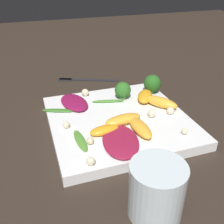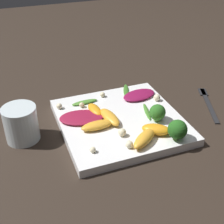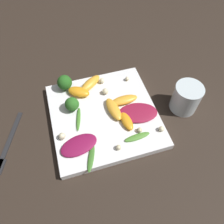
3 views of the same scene
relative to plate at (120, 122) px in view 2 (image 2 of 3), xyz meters
name	(u,v)px [view 2 (image 2 of 3)]	position (x,y,z in m)	size (l,w,h in m)	color
ground_plane	(120,125)	(0.00, 0.00, -0.01)	(2.40, 2.40, 0.00)	#2D231C
plate	(120,122)	(0.00, 0.00, 0.00)	(0.28, 0.28, 0.02)	white
drinking_glass	(21,124)	(0.03, 0.22, 0.03)	(0.07, 0.07, 0.08)	silver
fork	(207,100)	(0.02, -0.26, -0.01)	(0.17, 0.08, 0.01)	#262628
radicchio_leaf_0	(139,95)	(0.08, -0.08, 0.02)	(0.07, 0.10, 0.01)	maroon
radicchio_leaf_1	(82,117)	(0.03, 0.09, 0.02)	(0.08, 0.11, 0.01)	maroon
orange_segment_0	(98,125)	(-0.02, 0.06, 0.02)	(0.03, 0.08, 0.02)	#FCAD33
orange_segment_1	(95,110)	(0.05, 0.05, 0.02)	(0.06, 0.03, 0.02)	orange
orange_segment_2	(144,138)	(-0.10, -0.01, 0.02)	(0.07, 0.08, 0.02)	#FCAD33
orange_segment_3	(156,129)	(-0.08, -0.05, 0.02)	(0.06, 0.07, 0.02)	orange
orange_segment_4	(110,117)	(0.00, 0.03, 0.02)	(0.08, 0.04, 0.02)	#FCAD33
broccoli_floret_0	(157,113)	(-0.04, -0.08, 0.03)	(0.04, 0.04, 0.04)	#84AD5B
broccoli_floret_1	(177,130)	(-0.12, -0.08, 0.03)	(0.04, 0.04, 0.05)	#84AD5B
arugula_sprig_0	(147,112)	(0.00, -0.07, 0.01)	(0.07, 0.03, 0.01)	#47842D
arugula_sprig_1	(126,91)	(0.11, -0.06, 0.01)	(0.07, 0.04, 0.00)	#3D7528
arugula_sprig_2	(85,102)	(0.09, 0.06, 0.01)	(0.02, 0.07, 0.01)	#518E33
macadamia_nut_0	(122,132)	(-0.06, 0.02, 0.02)	(0.02, 0.02, 0.02)	beige
macadamia_nut_1	(129,144)	(-0.11, 0.02, 0.02)	(0.02, 0.02, 0.02)	beige
macadamia_nut_2	(157,98)	(0.04, -0.12, 0.02)	(0.02, 0.02, 0.02)	beige
macadamia_nut_3	(102,95)	(0.11, 0.01, 0.02)	(0.01, 0.01, 0.01)	beige
macadamia_nut_4	(82,105)	(0.08, 0.07, 0.02)	(0.01, 0.01, 0.01)	beige
macadamia_nut_5	(59,106)	(0.09, 0.12, 0.02)	(0.01, 0.01, 0.01)	beige
macadamia_nut_6	(93,150)	(-0.10, 0.10, 0.02)	(0.01, 0.01, 0.01)	beige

